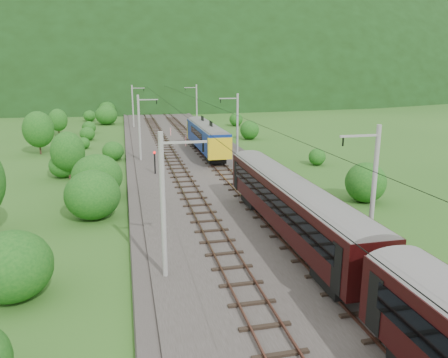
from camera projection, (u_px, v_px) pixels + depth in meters
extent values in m
plane|color=#254F18|center=(272.00, 269.00, 25.52)|extent=(600.00, 600.00, 0.00)
cube|color=#38332D|center=(231.00, 213.00, 34.93)|extent=(14.00, 220.00, 0.30)
cube|color=#553024|center=(193.00, 212.00, 34.17)|extent=(0.08, 220.00, 0.15)
cube|color=#553024|center=(211.00, 210.00, 34.48)|extent=(0.08, 220.00, 0.15)
cube|color=black|center=(202.00, 213.00, 34.36)|extent=(2.40, 220.00, 0.12)
cube|color=#553024|center=(251.00, 207.00, 35.21)|extent=(0.08, 220.00, 0.15)
cube|color=#553024|center=(268.00, 206.00, 35.52)|extent=(0.08, 220.00, 0.15)
cube|color=black|center=(260.00, 208.00, 35.40)|extent=(2.40, 220.00, 0.12)
cylinder|color=gray|center=(163.00, 207.00, 23.12)|extent=(0.28, 0.28, 8.00)
cube|color=gray|center=(184.00, 142.00, 22.54)|extent=(2.40, 0.12, 0.12)
cylinder|color=black|center=(203.00, 147.00, 22.83)|extent=(0.10, 0.10, 0.50)
cylinder|color=gray|center=(139.00, 128.00, 53.35)|extent=(0.28, 0.28, 8.00)
cube|color=gray|center=(148.00, 100.00, 52.77)|extent=(2.40, 0.12, 0.12)
cylinder|color=black|center=(157.00, 102.00, 53.06)|extent=(0.10, 0.10, 0.50)
cylinder|color=gray|center=(133.00, 106.00, 83.57)|extent=(0.28, 0.28, 8.00)
cube|color=gray|center=(138.00, 88.00, 82.99)|extent=(2.40, 0.12, 0.12)
cylinder|color=black|center=(144.00, 90.00, 83.28)|extent=(0.10, 0.10, 0.50)
cylinder|color=gray|center=(130.00, 96.00, 113.80)|extent=(0.28, 0.28, 8.00)
cube|color=gray|center=(134.00, 83.00, 113.22)|extent=(2.40, 0.12, 0.12)
cylinder|color=black|center=(138.00, 84.00, 113.51)|extent=(0.10, 0.10, 0.50)
cylinder|color=gray|center=(128.00, 90.00, 144.03)|extent=(0.28, 0.28, 8.00)
cube|color=gray|center=(131.00, 80.00, 143.45)|extent=(2.40, 0.12, 0.12)
cylinder|color=black|center=(134.00, 80.00, 143.74)|extent=(0.10, 0.10, 0.50)
cylinder|color=gray|center=(373.00, 192.00, 25.80)|extent=(0.28, 0.28, 8.00)
cube|color=gray|center=(360.00, 136.00, 24.70)|extent=(2.40, 0.12, 0.12)
cylinder|color=black|center=(343.00, 142.00, 24.56)|extent=(0.10, 0.10, 0.50)
cylinder|color=gray|center=(237.00, 125.00, 56.02)|extent=(0.28, 0.28, 8.00)
cube|color=gray|center=(228.00, 98.00, 54.92)|extent=(2.40, 0.12, 0.12)
cylinder|color=black|center=(221.00, 101.00, 54.78)|extent=(0.10, 0.10, 0.50)
cylinder|color=gray|center=(197.00, 105.00, 86.25)|extent=(0.28, 0.28, 8.00)
cube|color=gray|center=(190.00, 88.00, 85.15)|extent=(2.40, 0.12, 0.12)
cylinder|color=black|center=(185.00, 89.00, 85.01)|extent=(0.10, 0.10, 0.50)
cylinder|color=gray|center=(177.00, 95.00, 116.48)|extent=(0.28, 0.28, 8.00)
cube|color=gray|center=(172.00, 82.00, 115.38)|extent=(2.40, 0.12, 0.12)
cylinder|color=black|center=(169.00, 84.00, 115.24)|extent=(0.10, 0.10, 0.50)
cylinder|color=gray|center=(166.00, 90.00, 146.70)|extent=(0.28, 0.28, 8.00)
cube|color=gray|center=(162.00, 79.00, 145.60)|extent=(2.40, 0.12, 0.12)
cylinder|color=black|center=(159.00, 80.00, 145.46)|extent=(0.10, 0.10, 0.50)
cylinder|color=black|center=(201.00, 127.00, 32.69)|extent=(0.03, 198.00, 0.03)
cylinder|color=black|center=(262.00, 126.00, 33.73)|extent=(0.03, 198.00, 0.03)
ellipsoid|color=black|center=(135.00, 87.00, 271.12)|extent=(504.00, 360.00, 244.00)
cube|color=black|center=(290.00, 203.00, 28.66)|extent=(2.69, 20.39, 2.78)
cylinder|color=slate|center=(291.00, 185.00, 28.35)|extent=(2.69, 20.29, 2.69)
cube|color=black|center=(271.00, 200.00, 28.28)|extent=(0.05, 17.94, 1.07)
cube|color=black|center=(310.00, 197.00, 28.87)|extent=(0.05, 17.94, 1.07)
cube|color=black|center=(340.00, 278.00, 22.36)|extent=(2.04, 2.97, 0.83)
cube|color=black|center=(258.00, 199.00, 35.84)|extent=(2.04, 2.97, 0.83)
cube|color=navy|center=(207.00, 136.00, 56.82)|extent=(2.69, 16.68, 2.78)
cylinder|color=slate|center=(206.00, 127.00, 56.51)|extent=(2.69, 16.60, 2.69)
cube|color=black|center=(196.00, 134.00, 56.45)|extent=(0.05, 14.68, 1.07)
cube|color=black|center=(217.00, 133.00, 57.04)|extent=(0.05, 14.68, 1.07)
cube|color=black|center=(216.00, 159.00, 51.76)|extent=(2.04, 2.97, 0.83)
cube|color=black|center=(199.00, 143.00, 62.79)|extent=(2.04, 2.97, 0.83)
cube|color=gold|center=(196.00, 129.00, 64.56)|extent=(2.74, 0.50, 2.50)
cube|color=gold|center=(220.00, 148.00, 49.18)|extent=(2.74, 0.50, 2.50)
cube|color=black|center=(202.00, 119.00, 59.19)|extent=(0.08, 1.60, 0.83)
cylinder|color=red|center=(171.00, 131.00, 74.01)|extent=(0.14, 0.14, 1.32)
cylinder|color=red|center=(186.00, 141.00, 63.69)|extent=(0.16, 0.16, 1.46)
cylinder|color=black|center=(155.00, 163.00, 47.02)|extent=(0.16, 0.16, 2.27)
sphere|color=red|center=(154.00, 153.00, 46.72)|extent=(0.27, 0.27, 0.27)
ellipsoid|color=#144C14|center=(12.00, 266.00, 21.84)|extent=(3.99, 3.99, 3.59)
ellipsoid|color=#144C14|center=(93.00, 195.00, 33.65)|extent=(4.27, 4.27, 3.84)
ellipsoid|color=#144C14|center=(97.00, 177.00, 38.97)|extent=(4.47, 4.47, 4.02)
ellipsoid|color=#144C14|center=(63.00, 165.00, 46.58)|extent=(2.95, 2.95, 2.65)
ellipsoid|color=#144C14|center=(113.00, 151.00, 55.22)|extent=(2.71, 2.71, 2.44)
ellipsoid|color=#144C14|center=(83.00, 143.00, 63.30)|extent=(1.86, 1.86, 1.68)
ellipsoid|color=#144C14|center=(87.00, 134.00, 70.53)|extent=(2.43, 2.43, 2.19)
ellipsoid|color=#144C14|center=(89.00, 127.00, 78.13)|extent=(2.44, 2.44, 2.20)
ellipsoid|color=#144C14|center=(106.00, 115.00, 89.86)|extent=(4.46, 4.46, 4.01)
ellipsoid|color=#144C14|center=(90.00, 116.00, 95.92)|extent=(2.66, 2.66, 2.39)
ellipsoid|color=#144C14|center=(107.00, 109.00, 105.26)|extent=(3.94, 3.94, 3.55)
ellipsoid|color=#144C14|center=(107.00, 107.00, 113.53)|extent=(3.57, 3.57, 3.21)
cylinder|color=black|center=(69.00, 166.00, 46.03)|extent=(0.24, 0.24, 2.74)
ellipsoid|color=#144C14|center=(68.00, 152.00, 45.64)|extent=(3.52, 3.52, 4.23)
cylinder|color=black|center=(40.00, 143.00, 59.15)|extent=(0.24, 0.24, 3.17)
ellipsoid|color=#144C14|center=(38.00, 129.00, 58.70)|extent=(4.08, 4.08, 4.89)
cylinder|color=black|center=(59.00, 128.00, 75.81)|extent=(0.24, 0.24, 2.50)
ellipsoid|color=#144C14|center=(58.00, 120.00, 75.45)|extent=(3.22, 3.22, 3.86)
ellipsoid|color=#144C14|center=(365.00, 184.00, 37.99)|extent=(3.52, 3.52, 3.17)
ellipsoid|color=#144C14|center=(317.00, 158.00, 52.60)|extent=(2.04, 2.04, 1.84)
ellipsoid|color=#144C14|center=(249.00, 131.00, 71.53)|extent=(3.11, 3.11, 2.80)
ellipsoid|color=#144C14|center=(236.00, 120.00, 88.00)|extent=(2.68, 2.68, 2.41)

